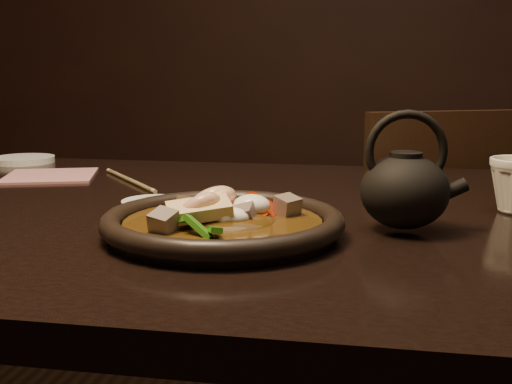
% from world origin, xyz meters
% --- Properties ---
extents(table, '(1.60, 0.90, 0.75)m').
position_xyz_m(table, '(0.00, 0.00, 0.67)').
color(table, black).
rests_on(table, floor).
extents(chair, '(0.54, 0.54, 0.87)m').
position_xyz_m(chair, '(0.28, 0.59, 0.47)').
color(chair, black).
rests_on(chair, floor).
extents(plate, '(0.29, 0.29, 0.03)m').
position_xyz_m(plate, '(-0.01, -0.16, 0.77)').
color(plate, black).
rests_on(plate, table).
extents(stirfry, '(0.17, 0.21, 0.06)m').
position_xyz_m(stirfry, '(-0.02, -0.16, 0.77)').
color(stirfry, '#3B250A').
rests_on(stirfry, plate).
extents(soy_dish, '(0.09, 0.09, 0.01)m').
position_xyz_m(soy_dish, '(-0.15, -0.03, 0.76)').
color(soy_dish, silver).
rests_on(soy_dish, table).
extents(saucer_left, '(0.13, 0.13, 0.01)m').
position_xyz_m(saucer_left, '(-0.58, 0.37, 0.76)').
color(saucer_left, silver).
rests_on(saucer_left, table).
extents(saucer_right, '(0.13, 0.13, 0.01)m').
position_xyz_m(saucer_right, '(0.22, 0.27, 0.76)').
color(saucer_right, silver).
rests_on(saucer_right, table).
extents(chopsticks, '(0.17, 0.21, 0.01)m').
position_xyz_m(chopsticks, '(-0.27, 0.18, 0.75)').
color(chopsticks, tan).
rests_on(chopsticks, table).
extents(napkin, '(0.20, 0.20, 0.00)m').
position_xyz_m(napkin, '(-0.43, 0.21, 0.75)').
color(napkin, '#A06366').
rests_on(napkin, table).
extents(teapot, '(0.13, 0.11, 0.15)m').
position_xyz_m(teapot, '(0.20, -0.10, 0.81)').
color(teapot, black).
rests_on(teapot, table).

